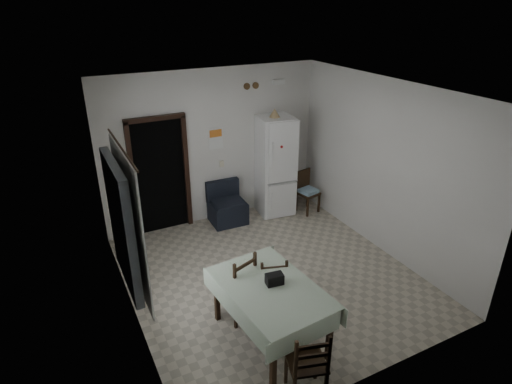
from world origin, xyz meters
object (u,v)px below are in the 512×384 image
object	(u,v)px
navy_seat	(228,203)
fridge	(274,166)
corner_chair	(308,192)
dining_chair_far_right	(272,283)
dining_table	(270,313)
dining_chair_near_head	(306,361)
dining_chair_far_left	(235,285)

from	to	relation	value
navy_seat	fridge	bearing A→B (deg)	2.39
corner_chair	dining_chair_far_right	xyz separation A→B (m)	(-2.11, -2.29, 0.01)
dining_chair_far_right	dining_table	bearing A→B (deg)	77.09
fridge	dining_chair_near_head	distance (m)	4.47
fridge	dining_chair_far_right	bearing A→B (deg)	-112.82
dining_chair_far_left	fridge	bearing A→B (deg)	-148.20
dining_table	fridge	bearing A→B (deg)	54.95
dining_table	dining_chair_near_head	size ratio (longest dim) A/B	1.64
dining_table	dining_chair_near_head	distance (m)	0.92
navy_seat	dining_chair_far_right	bearing A→B (deg)	-98.15
corner_chair	dining_chair_near_head	xyz separation A→B (m)	(-2.46, -3.69, 0.04)
fridge	navy_seat	xyz separation A→B (m)	(-1.02, 0.00, -0.59)
navy_seat	dining_chair_near_head	size ratio (longest dim) A/B	0.84
fridge	corner_chair	distance (m)	0.89
navy_seat	dining_chair_far_right	distance (m)	2.67
fridge	corner_chair	xyz separation A→B (m)	(0.60, -0.34, -0.56)
dining_table	dining_chair_near_head	world-z (taller)	dining_chair_near_head
corner_chair	dining_chair_near_head	world-z (taller)	dining_chair_near_head
navy_seat	dining_chair_far_left	xyz separation A→B (m)	(-0.98, -2.51, 0.11)
dining_table	dining_chair_far_left	xyz separation A→B (m)	(-0.20, 0.60, 0.10)
corner_chair	dining_table	size ratio (longest dim) A/B	0.56
dining_table	dining_chair_far_left	size ratio (longest dim) A/B	1.53
navy_seat	dining_chair_near_head	distance (m)	4.11
dining_chair_near_head	navy_seat	bearing A→B (deg)	-84.99
dining_chair_far_left	navy_seat	bearing A→B (deg)	-130.95
fridge	dining_table	xyz separation A→B (m)	(-1.80, -3.11, -0.59)
fridge	dining_table	bearing A→B (deg)	-112.98
dining_chair_far_right	dining_chair_near_head	world-z (taller)	dining_chair_near_head
navy_seat	dining_chair_near_head	bearing A→B (deg)	-99.38
navy_seat	dining_chair_near_head	world-z (taller)	dining_chair_near_head
fridge	dining_chair_far_right	world-z (taller)	fridge
fridge	dining_chair_far_left	distance (m)	3.24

